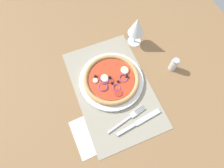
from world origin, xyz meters
TOP-DOWN VIEW (x-y plane):
  - ground_plane at (0.00, 0.00)cm, footprint 190.00×140.00cm
  - placemat at (0.00, 0.00)cm, footprint 49.01×31.06cm
  - plate at (-3.25, 0.63)cm, footprint 27.44×27.44cm
  - pizza at (-3.23, 0.63)cm, footprint 23.73×23.73cm
  - fork at (14.23, 0.82)cm, footprint 5.57×17.87cm
  - knife at (17.25, 4.06)cm, footprint 4.13×20.05cm
  - wine_glass at (-19.00, 18.84)cm, footprint 7.20×7.20cm
  - napkin at (14.41, -14.44)cm, footprint 16.22×14.73cm
  - pepper_shaker at (0.74, 28.32)cm, footprint 3.20×3.20cm

SIDE VIEW (x-z plane):
  - ground_plane at x=0.00cm, z-range -2.40..0.00cm
  - napkin at x=14.41cm, z-range 0.00..0.36cm
  - placemat at x=0.00cm, z-range 0.00..0.40cm
  - fork at x=14.23cm, z-range 0.40..0.84cm
  - knife at x=17.25cm, z-range 0.35..0.96cm
  - plate at x=-3.25cm, z-range 0.40..1.76cm
  - pizza at x=-3.23cm, z-range 1.53..4.15cm
  - pepper_shaker at x=0.74cm, z-range -0.10..6.60cm
  - wine_glass at x=-19.00cm, z-range 2.62..17.52cm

